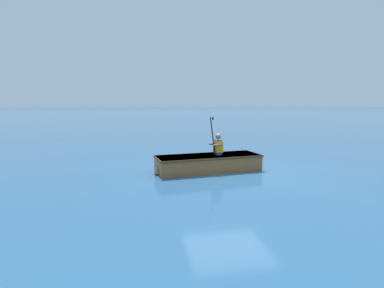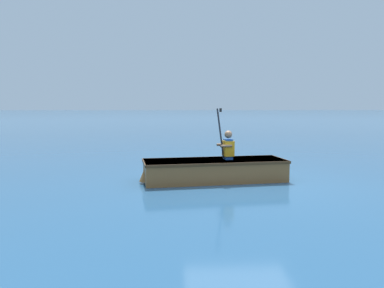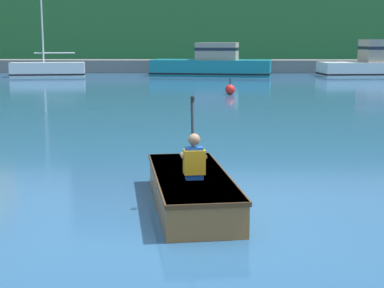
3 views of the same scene
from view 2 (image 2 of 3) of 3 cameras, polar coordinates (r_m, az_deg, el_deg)
The scene contains 3 objects.
ground_plane at distance 8.30m, azimuth 7.56°, elevation -5.74°, with size 300.00×300.00×0.00m, color #28567F.
rowboat_foreground at distance 8.31m, azimuth 3.16°, elevation -3.82°, with size 1.51×3.29×0.47m.
person_paddler at distance 8.33m, azimuth 5.47°, elevation -0.37°, with size 0.39×0.40×1.13m.
Camera 2 is at (-8.01, 1.37, 1.65)m, focal length 35.00 mm.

